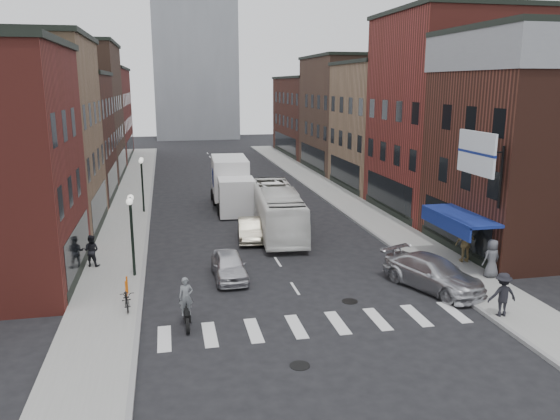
% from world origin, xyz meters
% --- Properties ---
extents(ground, '(160.00, 160.00, 0.00)m').
position_xyz_m(ground, '(0.00, 0.00, 0.00)').
color(ground, black).
rests_on(ground, ground).
extents(sidewalk_left, '(3.00, 74.00, 0.15)m').
position_xyz_m(sidewalk_left, '(-8.50, 22.00, 0.07)').
color(sidewalk_left, gray).
rests_on(sidewalk_left, ground).
extents(sidewalk_right, '(3.00, 74.00, 0.15)m').
position_xyz_m(sidewalk_right, '(8.50, 22.00, 0.07)').
color(sidewalk_right, gray).
rests_on(sidewalk_right, ground).
extents(curb_left, '(0.20, 74.00, 0.16)m').
position_xyz_m(curb_left, '(-7.00, 22.00, 0.00)').
color(curb_left, gray).
rests_on(curb_left, ground).
extents(curb_right, '(0.20, 74.00, 0.16)m').
position_xyz_m(curb_right, '(7.00, 22.00, 0.00)').
color(curb_right, gray).
rests_on(curb_right, ground).
extents(crosswalk_stripes, '(12.00, 2.20, 0.01)m').
position_xyz_m(crosswalk_stripes, '(0.00, -3.00, 0.00)').
color(crosswalk_stripes, silver).
rests_on(crosswalk_stripes, ground).
extents(bldg_left_mid_a, '(10.30, 10.20, 12.30)m').
position_xyz_m(bldg_left_mid_a, '(-14.99, 14.00, 6.15)').
color(bldg_left_mid_a, '#8F6E4F').
rests_on(bldg_left_mid_a, ground).
extents(bldg_left_mid_b, '(10.30, 10.20, 10.30)m').
position_xyz_m(bldg_left_mid_b, '(-14.99, 24.00, 5.15)').
color(bldg_left_mid_b, '#442118').
rests_on(bldg_left_mid_b, ground).
extents(bldg_left_far_a, '(10.30, 12.20, 13.30)m').
position_xyz_m(bldg_left_far_a, '(-14.99, 35.00, 6.65)').
color(bldg_left_far_a, '#4E3327').
rests_on(bldg_left_far_a, ground).
extents(bldg_left_far_b, '(10.30, 16.20, 11.30)m').
position_xyz_m(bldg_left_far_b, '(-14.99, 49.00, 5.65)').
color(bldg_left_far_b, maroon).
rests_on(bldg_left_far_b, ground).
extents(bldg_right_corner, '(10.30, 9.20, 12.30)m').
position_xyz_m(bldg_right_corner, '(14.99, 4.50, 6.15)').
color(bldg_right_corner, '#442118').
rests_on(bldg_right_corner, ground).
extents(bldg_right_mid_a, '(10.30, 10.20, 14.30)m').
position_xyz_m(bldg_right_mid_a, '(15.00, 14.00, 7.15)').
color(bldg_right_mid_a, maroon).
rests_on(bldg_right_mid_a, ground).
extents(bldg_right_mid_b, '(10.30, 10.20, 11.30)m').
position_xyz_m(bldg_right_mid_b, '(14.99, 24.00, 5.65)').
color(bldg_right_mid_b, '#8F6E4F').
rests_on(bldg_right_mid_b, ground).
extents(bldg_right_far_a, '(10.30, 12.20, 12.30)m').
position_xyz_m(bldg_right_far_a, '(14.99, 35.00, 6.15)').
color(bldg_right_far_a, '#4E3327').
rests_on(bldg_right_far_a, ground).
extents(bldg_right_far_b, '(10.30, 16.20, 10.30)m').
position_xyz_m(bldg_right_far_b, '(14.99, 49.00, 5.15)').
color(bldg_right_far_b, '#442118').
rests_on(bldg_right_far_b, ground).
extents(awning_blue, '(1.80, 5.00, 0.78)m').
position_xyz_m(awning_blue, '(8.93, 2.50, 2.63)').
color(awning_blue, navy).
rests_on(awning_blue, ground).
extents(billboard_sign, '(1.52, 3.00, 3.70)m').
position_xyz_m(billboard_sign, '(8.59, 0.50, 6.13)').
color(billboard_sign, black).
rests_on(billboard_sign, ground).
extents(streetlamp_near, '(0.32, 1.22, 4.11)m').
position_xyz_m(streetlamp_near, '(-7.40, 4.00, 2.91)').
color(streetlamp_near, black).
rests_on(streetlamp_near, ground).
extents(streetlamp_far, '(0.32, 1.22, 4.11)m').
position_xyz_m(streetlamp_far, '(-7.40, 18.00, 2.91)').
color(streetlamp_far, black).
rests_on(streetlamp_far, ground).
extents(bike_rack, '(0.08, 0.68, 0.80)m').
position_xyz_m(bike_rack, '(-7.60, 1.30, 0.55)').
color(bike_rack, '#D8590C').
rests_on(bike_rack, sidewalk_left).
extents(box_truck, '(2.88, 8.66, 3.73)m').
position_xyz_m(box_truck, '(-0.80, 18.67, 1.84)').
color(box_truck, white).
rests_on(box_truck, ground).
extents(motorcycle_rider, '(0.57, 2.00, 2.04)m').
position_xyz_m(motorcycle_rider, '(-5.11, -2.10, 0.95)').
color(motorcycle_rider, black).
rests_on(motorcycle_rider, ground).
extents(transit_bus, '(3.35, 10.69, 2.93)m').
position_xyz_m(transit_bus, '(1.20, 10.91, 1.47)').
color(transit_bus, white).
rests_on(transit_bus, ground).
extents(sedan_left_near, '(1.61, 3.90, 1.32)m').
position_xyz_m(sedan_left_near, '(-2.85, 3.00, 0.66)').
color(sedan_left_near, silver).
rests_on(sedan_left_near, ground).
extents(sedan_left_far, '(1.84, 4.14, 1.32)m').
position_xyz_m(sedan_left_far, '(-0.80, 9.48, 0.66)').
color(sedan_left_far, '#A9A189').
rests_on(sedan_left_far, ground).
extents(curb_car, '(3.91, 5.61, 1.51)m').
position_xyz_m(curb_car, '(6.27, -0.33, 0.75)').
color(curb_car, silver).
rests_on(curb_car, ground).
extents(parked_bicycle, '(0.74, 1.64, 0.83)m').
position_xyz_m(parked_bicycle, '(-7.50, -0.12, 0.57)').
color(parked_bicycle, black).
rests_on(parked_bicycle, sidewalk_left).
extents(ped_left_solo, '(0.91, 0.71, 1.65)m').
position_xyz_m(ped_left_solo, '(-9.60, 5.90, 0.98)').
color(ped_left_solo, black).
rests_on(ped_left_solo, sidewalk_left).
extents(ped_right_a, '(1.21, 0.66, 1.82)m').
position_xyz_m(ped_right_a, '(7.40, -4.00, 1.06)').
color(ped_right_a, black).
rests_on(ped_right_a, sidewalk_right).
extents(ped_right_b, '(1.20, 0.68, 1.96)m').
position_xyz_m(ped_right_b, '(9.60, 2.56, 1.13)').
color(ped_right_b, '#99814E').
rests_on(ped_right_b, sidewalk_right).
extents(ped_right_c, '(1.01, 0.74, 1.89)m').
position_xyz_m(ped_right_c, '(9.60, 0.20, 1.10)').
color(ped_right_c, '#4F5056').
rests_on(ped_right_c, sidewalk_right).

